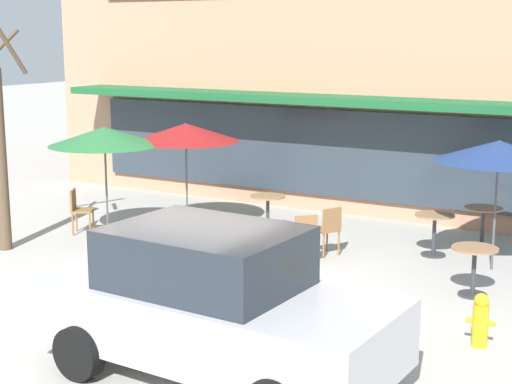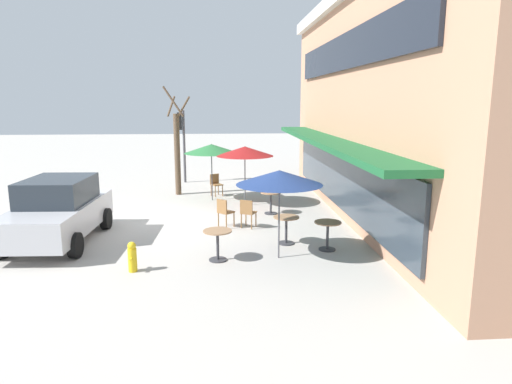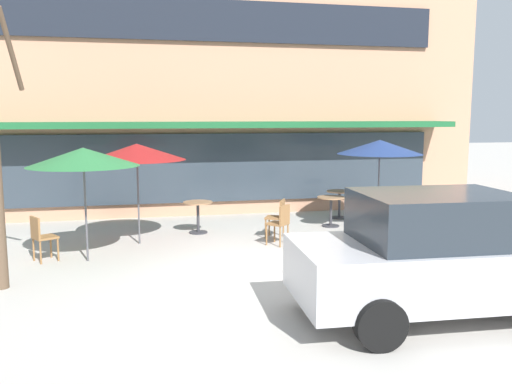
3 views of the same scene
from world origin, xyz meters
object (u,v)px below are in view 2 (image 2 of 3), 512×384
(cafe_table_mid_patio, at_px, (328,231))
(parked_sedan, at_px, (58,211))
(street_tree, at_px, (177,150))
(fire_hydrant, at_px, (132,257))
(patio_umbrella_corner_open, at_px, (211,149))
(cafe_chair_2, at_px, (248,211))
(cafe_table_by_tree, at_px, (286,225))
(cafe_chair_1, at_px, (216,183))
(patio_umbrella_cream_folded, at_px, (245,151))
(cafe_table_streetside, at_px, (218,240))
(traffic_light_pole, at_px, (182,134))
(cafe_table_near_wall, at_px, (271,199))
(patio_umbrella_green_folded, at_px, (279,177))
(cafe_chair_0, at_px, (224,211))

(cafe_table_mid_patio, distance_m, parked_sedan, 7.33)
(street_tree, distance_m, fire_hydrant, 8.91)
(parked_sedan, bearing_deg, patio_umbrella_corner_open, 141.04)
(patio_umbrella_corner_open, bearing_deg, cafe_chair_2, 15.54)
(cafe_table_by_tree, height_order, cafe_chair_1, cafe_chair_1)
(fire_hydrant, bearing_deg, patio_umbrella_cream_folded, 155.93)
(cafe_table_streetside, distance_m, fire_hydrant, 2.03)
(street_tree, distance_m, traffic_light_pole, 2.92)
(cafe_chair_2, bearing_deg, cafe_table_by_tree, 30.14)
(patio_umbrella_cream_folded, relative_size, patio_umbrella_corner_open, 1.00)
(cafe_table_near_wall, xyz_separation_m, street_tree, (-3.62, -3.47, 1.35))
(cafe_table_near_wall, relative_size, patio_umbrella_green_folded, 0.35)
(cafe_table_by_tree, bearing_deg, parked_sedan, -96.16)
(cafe_table_streetside, height_order, cafe_table_by_tree, same)
(cafe_chair_2, distance_m, traffic_light_pole, 8.82)
(parked_sedan, bearing_deg, cafe_chair_1, 144.44)
(cafe_chair_0, xyz_separation_m, street_tree, (-5.22, -1.86, 1.34))
(parked_sedan, xyz_separation_m, street_tree, (-6.32, 2.69, 0.99))
(cafe_table_streetside, xyz_separation_m, street_tree, (-8.18, -1.67, 1.35))
(cafe_table_near_wall, height_order, cafe_table_by_tree, same)
(cafe_chair_1, bearing_deg, patio_umbrella_green_folded, 11.80)
(patio_umbrella_green_folded, distance_m, patio_umbrella_corner_open, 7.09)
(patio_umbrella_cream_folded, height_order, parked_sedan, patio_umbrella_cream_folded)
(cafe_chair_1, distance_m, fire_hydrant, 8.59)
(cafe_table_near_wall, xyz_separation_m, patio_umbrella_green_folded, (4.50, -0.30, 1.51))
(cafe_chair_2, relative_size, street_tree, 0.20)
(patio_umbrella_corner_open, distance_m, cafe_chair_0, 4.28)
(cafe_chair_2, xyz_separation_m, parked_sedan, (0.97, -5.26, 0.35))
(cafe_chair_0, bearing_deg, patio_umbrella_corner_open, -173.73)
(patio_umbrella_green_folded, relative_size, street_tree, 0.50)
(cafe_table_by_tree, xyz_separation_m, cafe_chair_1, (-6.61, -1.96, 0.01))
(patio_umbrella_cream_folded, xyz_separation_m, fire_hydrant, (6.54, -2.92, -1.67))
(cafe_table_mid_patio, height_order, parked_sedan, parked_sedan)
(cafe_table_streetside, relative_size, cafe_table_by_tree, 1.00)
(cafe_table_by_tree, height_order, traffic_light_pole, traffic_light_pole)
(patio_umbrella_green_folded, bearing_deg, parked_sedan, -106.97)
(cafe_chair_2, relative_size, fire_hydrant, 1.26)
(patio_umbrella_cream_folded, height_order, traffic_light_pole, traffic_light_pole)
(patio_umbrella_corner_open, bearing_deg, cafe_chair_0, 6.27)
(patio_umbrella_corner_open, relative_size, parked_sedan, 0.51)
(patio_umbrella_green_folded, xyz_separation_m, fire_hydrant, (0.66, -3.44, -1.67))
(patio_umbrella_cream_folded, distance_m, patio_umbrella_corner_open, 1.59)
(cafe_table_by_tree, xyz_separation_m, cafe_table_mid_patio, (0.61, 1.00, 0.00))
(fire_hydrant, bearing_deg, patio_umbrella_green_folded, 100.92)
(cafe_table_near_wall, relative_size, fire_hydrant, 1.08)
(patio_umbrella_green_folded, xyz_separation_m, cafe_chair_2, (-2.76, -0.60, -1.50))
(cafe_chair_0, bearing_deg, patio_umbrella_green_folded, 24.41)
(cafe_table_by_tree, distance_m, parked_sedan, 6.25)
(cafe_chair_0, xyz_separation_m, cafe_chair_2, (0.13, 0.71, 0.00))
(cafe_table_near_wall, xyz_separation_m, cafe_chair_1, (-3.23, -1.91, 0.01))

